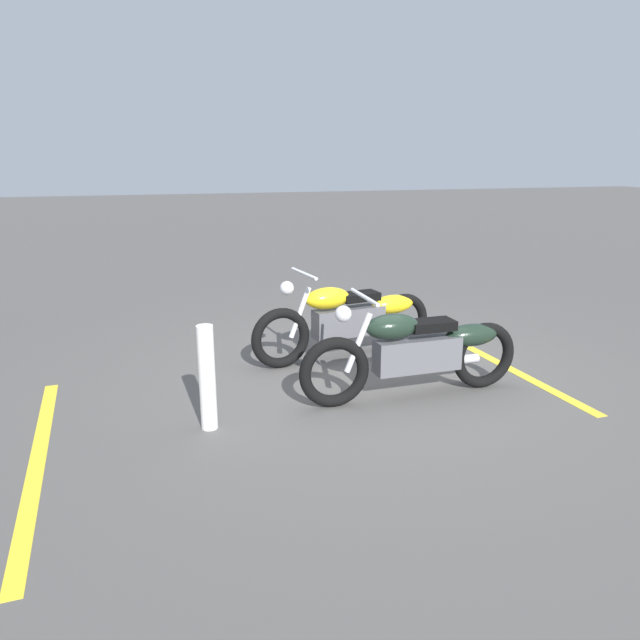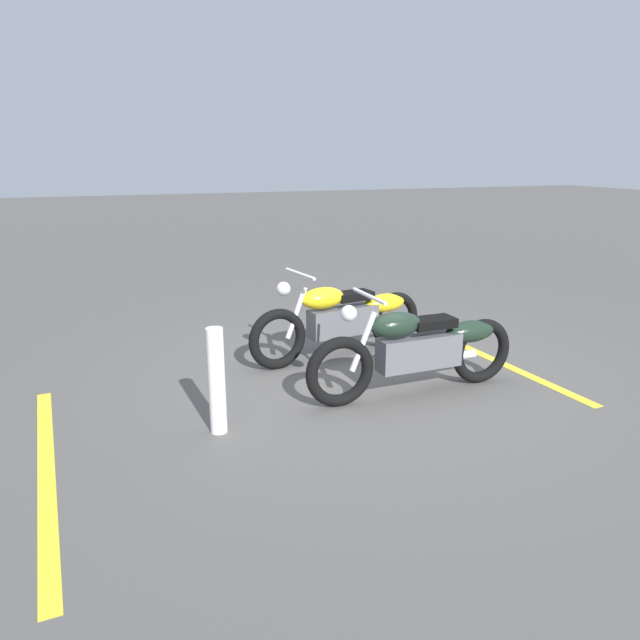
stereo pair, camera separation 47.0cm
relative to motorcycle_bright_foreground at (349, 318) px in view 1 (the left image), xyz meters
name	(u,v)px [view 1 (the left image)]	position (x,y,z in m)	size (l,w,h in m)	color
ground_plane	(372,375)	(-0.05, 0.64, -0.46)	(60.00, 60.00, 0.00)	#514F4C
motorcycle_bright_foreground	(349,318)	(0.00, 0.00, 0.00)	(2.22, 0.71, 1.04)	black
motorcycle_dark_foreground	(418,350)	(-0.26, 1.27, 0.00)	(2.23, 0.62, 1.04)	black
bollard_post	(207,378)	(1.73, 1.44, -0.01)	(0.14, 0.14, 0.91)	white
parking_stripe_near	(494,360)	(-1.54, 0.58, -0.46)	(3.20, 0.12, 0.01)	yellow
parking_stripe_mid	(38,459)	(3.05, 1.63, -0.46)	(3.20, 0.12, 0.01)	yellow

